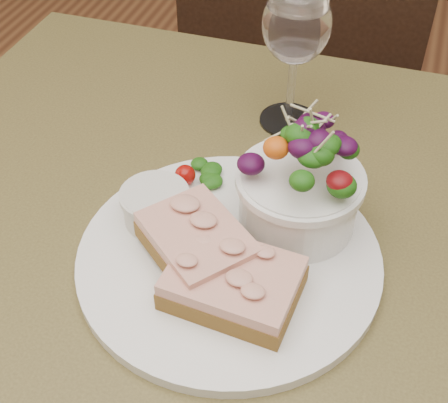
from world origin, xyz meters
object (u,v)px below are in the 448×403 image
(cafe_table, at_px, (216,318))
(chair_far, at_px, (302,154))
(wine_glass, at_px, (296,29))
(sandwich_back, at_px, (197,242))
(sandwich_front, at_px, (233,283))
(dinner_plate, at_px, (229,257))
(salad_bowl, at_px, (301,176))
(ramekin, at_px, (155,205))

(cafe_table, bearing_deg, chair_far, 93.00)
(wine_glass, bearing_deg, sandwich_back, -96.10)
(cafe_table, bearing_deg, sandwich_front, -55.86)
(cafe_table, xyz_separation_m, dinner_plate, (0.01, -0.00, 0.11))
(chair_far, xyz_separation_m, dinner_plate, (0.05, -0.74, 0.46))
(dinner_plate, distance_m, salad_bowl, 0.10)
(dinner_plate, xyz_separation_m, ramekin, (-0.08, 0.02, 0.03))
(dinner_plate, bearing_deg, wine_glass, 89.70)
(chair_far, height_order, dinner_plate, chair_far)
(cafe_table, xyz_separation_m, ramekin, (-0.07, 0.02, 0.13))
(salad_bowl, bearing_deg, cafe_table, -138.65)
(chair_far, bearing_deg, sandwich_back, 93.90)
(sandwich_back, xyz_separation_m, ramekin, (-0.06, 0.04, -0.00))
(cafe_table, xyz_separation_m, salad_bowl, (0.07, 0.06, 0.17))
(sandwich_front, relative_size, salad_bowl, 0.93)
(dinner_plate, distance_m, sandwich_back, 0.04)
(sandwich_front, height_order, ramekin, ramekin)
(dinner_plate, bearing_deg, cafe_table, 168.92)
(chair_far, relative_size, wine_glass, 5.14)
(sandwich_front, xyz_separation_m, salad_bowl, (0.03, 0.11, 0.04))
(cafe_table, relative_size, salad_bowl, 6.30)
(ramekin, height_order, salad_bowl, salad_bowl)
(cafe_table, distance_m, ramekin, 0.15)
(dinner_plate, xyz_separation_m, wine_glass, (0.00, 0.24, 0.12))
(chair_far, height_order, sandwich_back, chair_far)
(salad_bowl, bearing_deg, sandwich_back, -135.08)
(chair_far, xyz_separation_m, ramekin, (-0.03, -0.72, 0.49))
(cafe_table, xyz_separation_m, sandwich_front, (0.03, -0.05, 0.13))
(sandwich_front, xyz_separation_m, wine_glass, (-0.02, 0.28, 0.10))
(sandwich_front, bearing_deg, salad_bowl, 78.02)
(sandwich_back, bearing_deg, wine_glass, 123.39)
(chair_far, relative_size, ramekin, 14.31)
(ramekin, bearing_deg, sandwich_front, -33.67)
(wine_glass, bearing_deg, salad_bowl, -74.45)
(sandwich_back, bearing_deg, salad_bowl, 84.41)
(sandwich_front, bearing_deg, ramekin, 151.34)
(wine_glass, bearing_deg, dinner_plate, -90.30)
(dinner_plate, bearing_deg, ramekin, 165.66)
(ramekin, height_order, wine_glass, wine_glass)
(chair_far, bearing_deg, sandwich_front, 96.98)
(sandwich_back, distance_m, ramekin, 0.07)
(sandwich_back, bearing_deg, cafe_table, 99.11)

